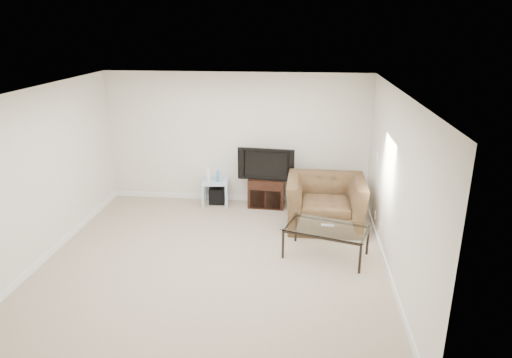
# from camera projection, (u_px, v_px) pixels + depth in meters

# --- Properties ---
(floor) EXTENTS (5.00, 5.00, 0.00)m
(floor) POSITION_uv_depth(u_px,v_px,m) (214.00, 262.00, 6.72)
(floor) COLOR tan
(floor) RESTS_ON ground
(ceiling) EXTENTS (5.00, 5.00, 0.00)m
(ceiling) POSITION_uv_depth(u_px,v_px,m) (208.00, 91.00, 5.91)
(ceiling) COLOR white
(ceiling) RESTS_ON ground
(wall_back) EXTENTS (5.00, 0.02, 2.50)m
(wall_back) POSITION_uv_depth(u_px,v_px,m) (237.00, 139.00, 8.67)
(wall_back) COLOR silver
(wall_back) RESTS_ON ground
(wall_left) EXTENTS (0.02, 5.00, 2.50)m
(wall_left) POSITION_uv_depth(u_px,v_px,m) (40.00, 176.00, 6.56)
(wall_left) COLOR silver
(wall_left) RESTS_ON ground
(wall_right) EXTENTS (0.02, 5.00, 2.50)m
(wall_right) POSITION_uv_depth(u_px,v_px,m) (396.00, 188.00, 6.08)
(wall_right) COLOR silver
(wall_right) RESTS_ON ground
(plate_back) EXTENTS (0.12, 0.02, 0.12)m
(plate_back) POSITION_uv_depth(u_px,v_px,m) (165.00, 137.00, 8.79)
(plate_back) COLOR white
(plate_back) RESTS_ON wall_back
(plate_right_switch) EXTENTS (0.02, 0.09, 0.13)m
(plate_right_switch) POSITION_uv_depth(u_px,v_px,m) (377.00, 155.00, 7.58)
(plate_right_switch) COLOR white
(plate_right_switch) RESTS_ON wall_right
(plate_right_outlet) EXTENTS (0.02, 0.08, 0.12)m
(plate_right_outlet) POSITION_uv_depth(u_px,v_px,m) (375.00, 215.00, 7.61)
(plate_right_outlet) COLOR white
(plate_right_outlet) RESTS_ON wall_right
(tv_stand) EXTENTS (0.70, 0.50, 0.56)m
(tv_stand) POSITION_uv_depth(u_px,v_px,m) (267.00, 192.00, 8.72)
(tv_stand) COLOR black
(tv_stand) RESTS_ON floor
(dvd_player) EXTENTS (0.37, 0.27, 0.05)m
(dvd_player) POSITION_uv_depth(u_px,v_px,m) (267.00, 183.00, 8.62)
(dvd_player) COLOR black
(dvd_player) RESTS_ON tv_stand
(television) EXTENTS (1.00, 0.29, 0.61)m
(television) POSITION_uv_depth(u_px,v_px,m) (267.00, 163.00, 8.50)
(television) COLOR black
(television) RESTS_ON tv_stand
(side_table) EXTENTS (0.55, 0.55, 0.47)m
(side_table) POSITION_uv_depth(u_px,v_px,m) (215.00, 192.00, 8.83)
(side_table) COLOR silver
(side_table) RESTS_ON floor
(subwoofer) EXTENTS (0.33, 0.33, 0.30)m
(subwoofer) POSITION_uv_depth(u_px,v_px,m) (217.00, 195.00, 8.87)
(subwoofer) COLOR black
(subwoofer) RESTS_ON floor
(game_console) EXTENTS (0.08, 0.17, 0.22)m
(game_console) POSITION_uv_depth(u_px,v_px,m) (208.00, 175.00, 8.70)
(game_console) COLOR white
(game_console) RESTS_ON side_table
(game_case) EXTENTS (0.08, 0.15, 0.19)m
(game_case) POSITION_uv_depth(u_px,v_px,m) (218.00, 176.00, 8.71)
(game_case) COLOR #337FCC
(game_case) RESTS_ON side_table
(recliner) EXTENTS (1.32, 0.87, 1.14)m
(recliner) POSITION_uv_depth(u_px,v_px,m) (326.00, 194.00, 7.76)
(recliner) COLOR #4A2C1A
(recliner) RESTS_ON floor
(coffee_table) EXTENTS (1.37, 1.02, 0.48)m
(coffee_table) POSITION_uv_depth(u_px,v_px,m) (326.00, 242.00, 6.81)
(coffee_table) COLOR black
(coffee_table) RESTS_ON floor
(remote) EXTENTS (0.20, 0.07, 0.02)m
(remote) POSITION_uv_depth(u_px,v_px,m) (328.00, 225.00, 6.76)
(remote) COLOR #B2B2B7
(remote) RESTS_ON coffee_table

